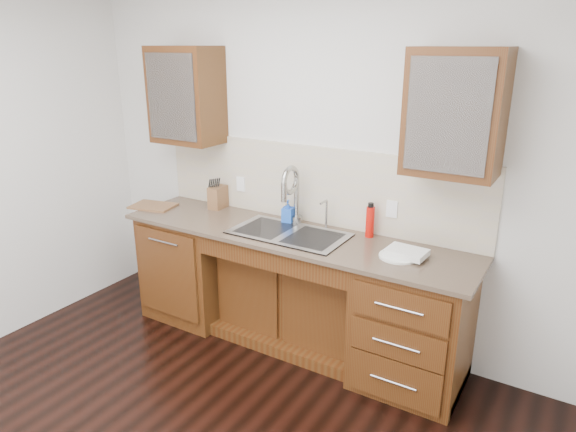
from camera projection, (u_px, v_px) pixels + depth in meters
The scene contains 23 objects.
wall_back at pixel (315, 164), 3.88m from camera, with size 4.00×0.10×2.70m, color silver.
base_cabinet_left at pixel (195, 264), 4.34m from camera, with size 0.70×0.62×0.88m, color #593014.
base_cabinet_center at pixel (297, 297), 3.98m from camera, with size 1.20×0.44×0.70m, color #593014.
base_cabinet_right at pixel (413, 325), 3.41m from camera, with size 0.70×0.62×0.88m, color #593014.
countertop at pixel (290, 235), 3.72m from camera, with size 2.70×0.65×0.03m, color #84705B.
backsplash at pixel (311, 184), 3.87m from camera, with size 2.70×0.02×0.59m, color beige.
sink at pixel (289, 245), 3.73m from camera, with size 0.84×0.46×0.19m, color #9E9EA5.
faucet at pixel (297, 198), 3.86m from camera, with size 0.04×0.04×0.40m, color #999993.
filter_tap at pixel (326, 213), 3.77m from camera, with size 0.02×0.02×0.24m, color #999993.
upper_cabinet_left at pixel (187, 95), 4.06m from camera, with size 0.55×0.34×0.75m, color #593014.
upper_cabinet_right at pixel (455, 113), 3.03m from camera, with size 0.55×0.34×0.75m, color #593014.
outlet_left at pixel (241, 184), 4.21m from camera, with size 0.08×0.01×0.12m, color white.
outlet_right at pixel (392, 209), 3.57m from camera, with size 0.08×0.01×0.12m, color white.
soap_bottle at pixel (288, 212), 3.91m from camera, with size 0.08×0.08×0.18m, color blue.
water_bottle at pixel (370, 222), 3.61m from camera, with size 0.06×0.06×0.22m, color #C00E07.
plate at pixel (398, 256), 3.30m from camera, with size 0.25×0.25×0.01m, color white.
dish_towel at pixel (407, 252), 3.29m from camera, with size 0.25×0.18×0.04m, color white.
knife_block at pixel (218, 197), 4.26m from camera, with size 0.10×0.17×0.18m, color brown.
cutting_board at pixel (153, 206), 4.31m from camera, with size 0.35×0.25×0.02m, color olive.
cup_left_a at pixel (181, 102), 4.11m from camera, with size 0.11×0.11×0.09m, color silver.
cup_left_b at pixel (197, 103), 4.03m from camera, with size 0.11×0.11×0.10m, color white.
cup_right_a at pixel (431, 120), 3.12m from camera, with size 0.13×0.13×0.10m, color white.
cup_right_b at pixel (464, 123), 3.02m from camera, with size 0.10×0.10×0.09m, color silver.
Camera 1 is at (1.79, -1.56, 2.22)m, focal length 32.00 mm.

